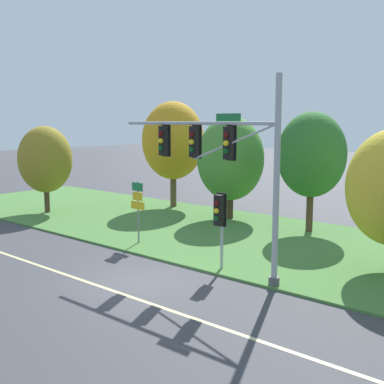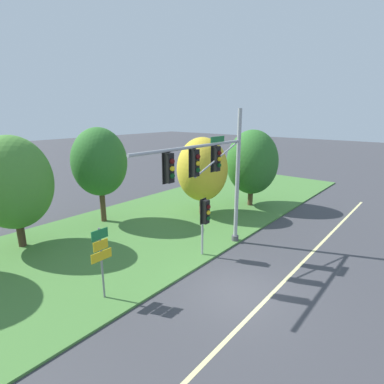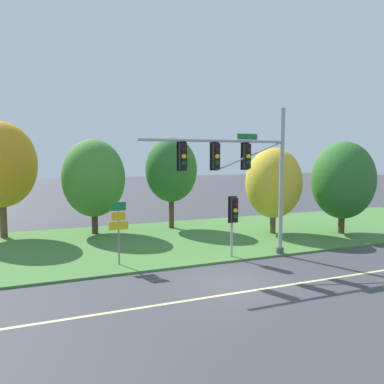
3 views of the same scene
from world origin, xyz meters
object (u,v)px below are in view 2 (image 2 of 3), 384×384
object	(u,v)px
traffic_signal_mast	(213,170)
route_sign_post	(101,253)
pedestrian_signal_near_kerb	(205,215)
tree_behind_signpost	(13,183)
tree_tall_centre	(202,170)
tree_mid_verge	(99,162)
tree_right_far	(252,162)

from	to	relation	value
traffic_signal_mast	route_sign_post	xyz separation A→B (m)	(-5.89, 1.08, -2.58)
traffic_signal_mast	pedestrian_signal_near_kerb	bearing A→B (deg)	146.15
tree_behind_signpost	tree_tall_centre	xyz separation A→B (m)	(10.87, -4.30, -0.32)
tree_tall_centre	tree_mid_verge	bearing A→B (deg)	142.89
pedestrian_signal_near_kerb	tree_tall_centre	world-z (taller)	tree_tall_centre
route_sign_post	tree_right_far	bearing A→B (deg)	6.54
traffic_signal_mast	route_sign_post	bearing A→B (deg)	169.62
tree_behind_signpost	tree_right_far	size ratio (longest dim) A/B	1.02
tree_behind_signpost	tree_mid_verge	size ratio (longest dim) A/B	0.97
tree_mid_verge	route_sign_post	bearing A→B (deg)	-124.19
tree_behind_signpost	tree_mid_verge	bearing A→B (deg)	-0.79
tree_mid_verge	tree_tall_centre	size ratio (longest dim) A/B	1.14
route_sign_post	tree_mid_verge	bearing A→B (deg)	55.81
tree_behind_signpost	tree_tall_centre	bearing A→B (deg)	-21.59
route_sign_post	tree_behind_signpost	size ratio (longest dim) A/B	0.49
traffic_signal_mast	tree_behind_signpost	size ratio (longest dim) A/B	1.25
tree_tall_centre	tree_right_far	size ratio (longest dim) A/B	0.93
pedestrian_signal_near_kerb	tree_behind_signpost	xyz separation A→B (m)	(-5.64, 8.57, 1.41)
route_sign_post	tree_tall_centre	distance (m)	11.39
tree_tall_centre	tree_right_far	distance (m)	4.52
tree_right_far	route_sign_post	bearing A→B (deg)	-173.46
pedestrian_signal_near_kerb	tree_mid_verge	world-z (taller)	tree_mid_verge
traffic_signal_mast	pedestrian_signal_near_kerb	world-z (taller)	traffic_signal_mast
pedestrian_signal_near_kerb	tree_right_far	distance (m)	9.84
traffic_signal_mast	tree_mid_verge	size ratio (longest dim) A/B	1.21
traffic_signal_mast	tree_right_far	world-z (taller)	traffic_signal_mast
tree_behind_signpost	tree_right_far	xyz separation A→B (m)	(15.05, -6.00, -0.14)
pedestrian_signal_near_kerb	tree_tall_centre	bearing A→B (deg)	39.17
tree_behind_signpost	route_sign_post	bearing A→B (deg)	-89.34
tree_behind_signpost	tree_mid_verge	distance (m)	5.30
pedestrian_signal_near_kerb	tree_tall_centre	distance (m)	6.84
route_sign_post	tree_behind_signpost	distance (m)	7.90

